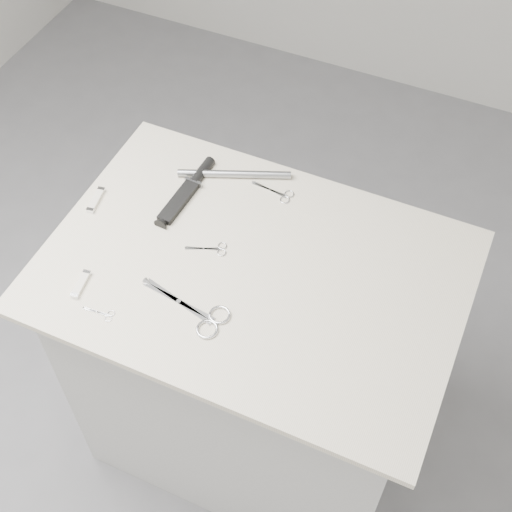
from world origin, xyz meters
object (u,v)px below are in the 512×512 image
at_px(metal_rail, 234,174).
at_px(pocket_knife_b, 81,284).
at_px(embroidery_scissors_a, 213,249).
at_px(tiny_scissors, 102,314).
at_px(embroidery_scissors_b, 279,194).
at_px(pocket_knife_a, 96,200).
at_px(plinth, 254,367).
at_px(sheathed_knife, 189,187).
at_px(large_shears, 201,315).

bearing_deg(metal_rail, pocket_knife_b, -110.60).
relative_size(embroidery_scissors_a, tiny_scissors, 1.34).
height_order(embroidery_scissors_a, embroidery_scissors_b, same).
xyz_separation_m(embroidery_scissors_b, pocket_knife_a, (-0.42, -0.22, 0.00)).
height_order(pocket_knife_b, metal_rail, metal_rail).
bearing_deg(plinth, sheathed_knife, 146.84).
xyz_separation_m(tiny_scissors, pocket_knife_a, (-0.20, 0.29, 0.00)).
height_order(embroidery_scissors_b, pocket_knife_a, pocket_knife_a).
bearing_deg(pocket_knife_b, large_shears, -90.47).
bearing_deg(plinth, embroidery_scissors_b, 98.78).
relative_size(embroidery_scissors_a, metal_rail, 0.34).
bearing_deg(pocket_knife_b, metal_rail, -28.90).
bearing_deg(pocket_knife_a, tiny_scissors, -155.15).
relative_size(embroidery_scissors_b, metal_rail, 0.39).
distance_m(embroidery_scissors_a, embroidery_scissors_b, 0.25).
xyz_separation_m(embroidery_scissors_a, pocket_knife_a, (-0.34, 0.02, 0.00)).
distance_m(embroidery_scissors_b, pocket_knife_b, 0.55).
height_order(large_shears, tiny_scissors, large_shears).
distance_m(plinth, embroidery_scissors_b, 0.53).
height_order(tiny_scissors, sheathed_knife, sheathed_knife).
bearing_deg(tiny_scissors, embroidery_scissors_b, 61.39).
height_order(large_shears, pocket_knife_a, pocket_knife_a).
relative_size(plinth, embroidery_scissors_b, 7.74).
height_order(embroidery_scissors_a, pocket_knife_b, pocket_knife_b).
xyz_separation_m(large_shears, metal_rail, (-0.12, 0.43, 0.01)).
bearing_deg(large_shears, embroidery_scissors_a, 118.79).
relative_size(large_shears, pocket_knife_a, 2.63).
distance_m(large_shears, tiny_scissors, 0.22).
bearing_deg(sheathed_knife, tiny_scissors, -177.41).
distance_m(tiny_scissors, sheathed_knife, 0.42).
distance_m(pocket_knife_a, pocket_knife_b, 0.27).
relative_size(pocket_knife_b, metal_rail, 0.27).
distance_m(embroidery_scissors_b, pocket_knife_a, 0.47).
xyz_separation_m(large_shears, tiny_scissors, (-0.21, -0.09, -0.00)).
height_order(plinth, sheathed_knife, sheathed_knife).
distance_m(embroidery_scissors_a, metal_rail, 0.25).
xyz_separation_m(embroidery_scissors_a, pocket_knife_b, (-0.23, -0.22, 0.00)).
bearing_deg(metal_rail, embroidery_scissors_a, -76.65).
bearing_deg(embroidery_scissors_b, metal_rail, -177.64).
xyz_separation_m(large_shears, pocket_knife_a, (-0.40, 0.20, 0.00)).
height_order(large_shears, pocket_knife_b, pocket_knife_b).
bearing_deg(embroidery_scissors_a, sheathed_knife, 111.48).
distance_m(plinth, pocket_knife_b, 0.62).
relative_size(plinth, large_shears, 3.96).
bearing_deg(metal_rail, plinth, -56.48).
distance_m(large_shears, embroidery_scissors_b, 0.42).
relative_size(large_shears, sheathed_knife, 0.93).
xyz_separation_m(embroidery_scissors_b, tiny_scissors, (-0.22, -0.51, -0.00)).
xyz_separation_m(pocket_knife_a, pocket_knife_b, (0.11, -0.24, -0.00)).
height_order(sheathed_knife, metal_rail, sheathed_knife).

